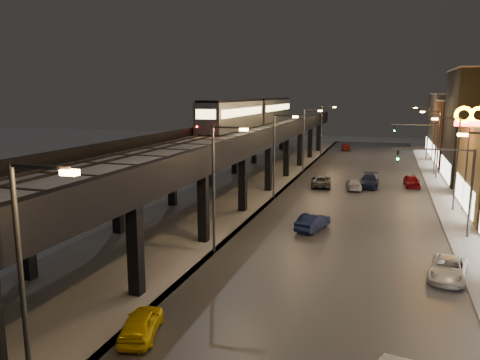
% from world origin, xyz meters
% --- Properties ---
extents(ground, '(220.00, 220.00, 0.00)m').
position_xyz_m(ground, '(0.00, 0.00, 0.00)').
color(ground, silver).
extents(road_surface, '(17.00, 120.00, 0.06)m').
position_xyz_m(road_surface, '(7.50, 35.00, 0.03)').
color(road_surface, '#46474D').
rests_on(road_surface, ground).
extents(sidewalk_right, '(4.00, 120.00, 0.14)m').
position_xyz_m(sidewalk_right, '(17.50, 35.00, 0.07)').
color(sidewalk_right, '#9FA1A8').
rests_on(sidewalk_right, ground).
extents(under_viaduct_pavement, '(11.00, 120.00, 0.06)m').
position_xyz_m(under_viaduct_pavement, '(-6.00, 35.00, 0.03)').
color(under_viaduct_pavement, '#9FA1A8').
rests_on(under_viaduct_pavement, ground).
extents(elevated_viaduct, '(9.00, 100.00, 6.30)m').
position_xyz_m(elevated_viaduct, '(-6.00, 31.84, 5.62)').
color(elevated_viaduct, black).
rests_on(elevated_viaduct, ground).
extents(viaduct_trackbed, '(8.40, 100.00, 0.32)m').
position_xyz_m(viaduct_trackbed, '(-6.01, 31.97, 6.39)').
color(viaduct_trackbed, '#B2B7C1').
rests_on(viaduct_trackbed, elevated_viaduct).
extents(viaduct_parapet_streetside, '(0.30, 100.00, 1.10)m').
position_xyz_m(viaduct_parapet_streetside, '(-1.65, 32.00, 6.85)').
color(viaduct_parapet_streetside, black).
rests_on(viaduct_parapet_streetside, elevated_viaduct).
extents(viaduct_parapet_far, '(0.30, 100.00, 1.10)m').
position_xyz_m(viaduct_parapet_far, '(-10.35, 32.00, 6.85)').
color(viaduct_parapet_far, black).
rests_on(viaduct_parapet_far, elevated_viaduct).
extents(building_e, '(12.20, 12.20, 10.16)m').
position_xyz_m(building_e, '(23.99, 62.00, 5.08)').
color(building_e, brown).
rests_on(building_e, ground).
extents(building_f, '(12.20, 16.20, 11.16)m').
position_xyz_m(building_f, '(23.99, 76.00, 5.58)').
color(building_f, '#424242').
rests_on(building_f, ground).
extents(streetlight_left_0, '(2.57, 0.28, 9.00)m').
position_xyz_m(streetlight_left_0, '(-0.43, -5.00, 5.24)').
color(streetlight_left_0, '#38383A').
rests_on(streetlight_left_0, ground).
extents(streetlight_left_1, '(2.57, 0.28, 9.00)m').
position_xyz_m(streetlight_left_1, '(-0.43, 13.00, 5.24)').
color(streetlight_left_1, '#38383A').
rests_on(streetlight_left_1, ground).
extents(streetlight_left_2, '(2.57, 0.28, 9.00)m').
position_xyz_m(streetlight_left_2, '(-0.43, 31.00, 5.24)').
color(streetlight_left_2, '#38383A').
rests_on(streetlight_left_2, ground).
extents(streetlight_right_2, '(2.56, 0.28, 9.00)m').
position_xyz_m(streetlight_right_2, '(16.73, 31.00, 5.24)').
color(streetlight_right_2, '#38383A').
rests_on(streetlight_right_2, ground).
extents(streetlight_left_3, '(2.57, 0.28, 9.00)m').
position_xyz_m(streetlight_left_3, '(-0.43, 49.00, 5.24)').
color(streetlight_left_3, '#38383A').
rests_on(streetlight_left_3, ground).
extents(streetlight_right_3, '(2.56, 0.28, 9.00)m').
position_xyz_m(streetlight_right_3, '(16.73, 49.00, 5.24)').
color(streetlight_right_3, '#38383A').
rests_on(streetlight_right_3, ground).
extents(streetlight_left_4, '(2.57, 0.28, 9.00)m').
position_xyz_m(streetlight_left_4, '(-0.43, 67.00, 5.24)').
color(streetlight_left_4, '#38383A').
rests_on(streetlight_left_4, ground).
extents(streetlight_right_4, '(2.56, 0.28, 9.00)m').
position_xyz_m(streetlight_right_4, '(16.73, 67.00, 5.24)').
color(streetlight_right_4, '#38383A').
rests_on(streetlight_right_4, ground).
extents(traffic_light_rig_a, '(6.10, 0.34, 7.00)m').
position_xyz_m(traffic_light_rig_a, '(15.84, 22.00, 4.50)').
color(traffic_light_rig_a, '#38383A').
rests_on(traffic_light_rig_a, ground).
extents(traffic_light_rig_b, '(6.10, 0.34, 7.00)m').
position_xyz_m(traffic_light_rig_b, '(15.84, 52.00, 4.50)').
color(traffic_light_rig_b, '#38383A').
rests_on(traffic_light_rig_b, ground).
extents(subway_train, '(3.15, 38.41, 3.77)m').
position_xyz_m(subway_train, '(-8.50, 50.42, 8.49)').
color(subway_train, gray).
rests_on(subway_train, viaduct_trackbed).
extents(car_taxi, '(2.40, 3.97, 1.27)m').
position_xyz_m(car_taxi, '(0.26, 0.94, 0.63)').
color(car_taxi, yellow).
rests_on(car_taxi, ground).
extents(car_near_white, '(2.52, 4.42, 1.38)m').
position_xyz_m(car_near_white, '(5.15, 20.51, 0.69)').
color(car_near_white, '#10193F').
rests_on(car_near_white, ground).
extents(car_mid_silver, '(2.93, 5.20, 1.37)m').
position_xyz_m(car_mid_silver, '(3.24, 39.07, 0.69)').
color(car_mid_silver, '#4E5056').
rests_on(car_mid_silver, ground).
extents(car_mid_dark, '(2.26, 4.42, 1.23)m').
position_xyz_m(car_mid_dark, '(7.15, 38.45, 0.61)').
color(car_mid_dark, silver).
rests_on(car_mid_dark, ground).
extents(car_far_white, '(2.14, 4.47, 1.48)m').
position_xyz_m(car_far_white, '(2.84, 77.55, 0.74)').
color(car_far_white, maroon).
rests_on(car_far_white, ground).
extents(car_onc_dark, '(2.86, 4.77, 1.24)m').
position_xyz_m(car_onc_dark, '(14.59, 12.65, 0.62)').
color(car_onc_dark, silver).
rests_on(car_onc_dark, ground).
extents(car_onc_white, '(2.17, 5.18, 1.50)m').
position_xyz_m(car_onc_white, '(8.85, 40.52, 0.75)').
color(car_onc_white, '#111835').
rests_on(car_onc_white, ground).
extents(car_onc_red, '(2.04, 4.23, 1.39)m').
position_xyz_m(car_onc_red, '(13.71, 42.29, 0.70)').
color(car_onc_red, maroon).
rests_on(car_onc_red, ground).
extents(sign_mcdonalds, '(2.97, 0.52, 9.97)m').
position_xyz_m(sign_mcdonalds, '(18.00, 31.72, 8.11)').
color(sign_mcdonalds, '#38383A').
rests_on(sign_mcdonalds, ground).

